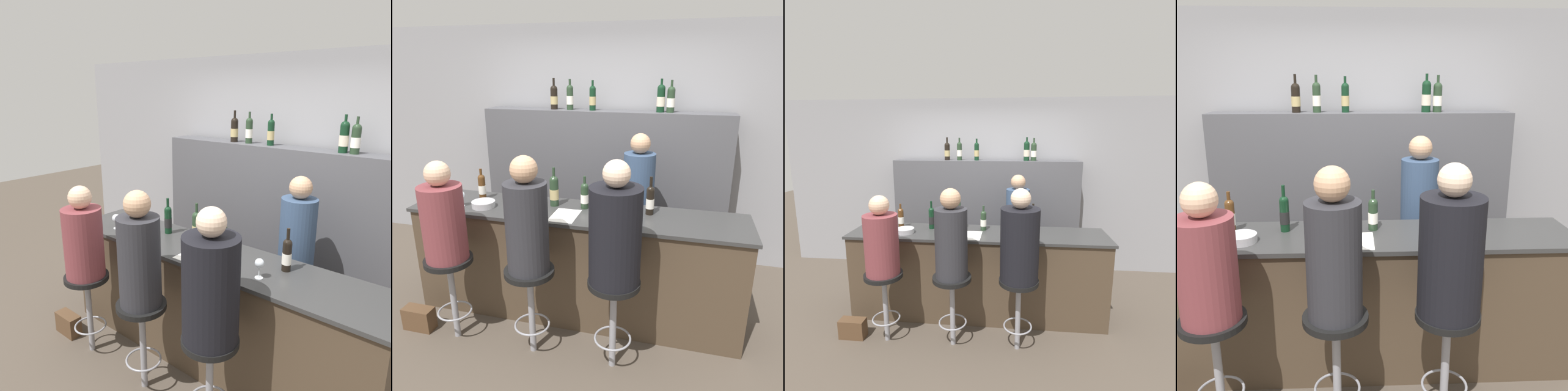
% 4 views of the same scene
% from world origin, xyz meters
% --- Properties ---
extents(ground_plane, '(16.00, 16.00, 0.00)m').
position_xyz_m(ground_plane, '(0.00, 0.00, 0.00)').
color(ground_plane, '#4C4238').
extents(wall_back, '(6.40, 0.05, 2.60)m').
position_xyz_m(wall_back, '(0.00, 1.66, 1.30)').
color(wall_back, gray).
rests_on(wall_back, ground_plane).
extents(bar_counter, '(2.87, 0.60, 0.99)m').
position_xyz_m(bar_counter, '(0.00, 0.28, 0.50)').
color(bar_counter, '#473828').
rests_on(bar_counter, ground_plane).
extents(back_bar_cabinet, '(2.68, 0.28, 1.71)m').
position_xyz_m(back_bar_cabinet, '(0.00, 1.43, 0.85)').
color(back_bar_cabinet, '#4C4C51').
rests_on(back_bar_cabinet, ground_plane).
extents(wine_bottle_counter_0, '(0.07, 0.07, 0.29)m').
position_xyz_m(wine_bottle_counter_0, '(-0.92, 0.38, 1.11)').
color(wine_bottle_counter_0, '#4C2D14').
rests_on(wine_bottle_counter_0, bar_counter).
extents(wine_bottle_counter_1, '(0.07, 0.07, 0.33)m').
position_xyz_m(wine_bottle_counter_1, '(-0.55, 0.38, 1.12)').
color(wine_bottle_counter_1, black).
rests_on(wine_bottle_counter_1, bar_counter).
extents(wine_bottle_counter_2, '(0.08, 0.08, 0.34)m').
position_xyz_m(wine_bottle_counter_2, '(-0.22, 0.38, 1.13)').
color(wine_bottle_counter_2, '#233823').
rests_on(wine_bottle_counter_2, bar_counter).
extents(wine_bottle_counter_3, '(0.07, 0.07, 0.29)m').
position_xyz_m(wine_bottle_counter_3, '(0.06, 0.38, 1.10)').
color(wine_bottle_counter_3, '#233823').
rests_on(wine_bottle_counter_3, bar_counter).
extents(wine_bottle_counter_4, '(0.07, 0.07, 0.32)m').
position_xyz_m(wine_bottle_counter_4, '(0.62, 0.38, 1.11)').
color(wine_bottle_counter_4, black).
rests_on(wine_bottle_counter_4, bar_counter).
extents(wine_bottle_backbar_0, '(0.08, 0.08, 0.33)m').
position_xyz_m(wine_bottle_backbar_0, '(-0.57, 1.43, 1.84)').
color(wine_bottle_backbar_0, black).
rests_on(wine_bottle_backbar_0, back_bar_cabinet).
extents(wine_bottle_backbar_1, '(0.07, 0.07, 0.32)m').
position_xyz_m(wine_bottle_backbar_1, '(-0.39, 1.43, 1.84)').
color(wine_bottle_backbar_1, '#233823').
rests_on(wine_bottle_backbar_1, back_bar_cabinet).
extents(wine_bottle_backbar_2, '(0.07, 0.07, 0.31)m').
position_xyz_m(wine_bottle_backbar_2, '(-0.13, 1.43, 1.84)').
color(wine_bottle_backbar_2, black).
rests_on(wine_bottle_backbar_2, back_bar_cabinet).
extents(wine_bottle_backbar_3, '(0.08, 0.08, 0.33)m').
position_xyz_m(wine_bottle_backbar_3, '(0.58, 1.43, 1.85)').
color(wine_bottle_backbar_3, black).
rests_on(wine_bottle_backbar_3, back_bar_cabinet).
extents(wine_bottle_backbar_4, '(0.08, 0.08, 0.32)m').
position_xyz_m(wine_bottle_backbar_4, '(0.68, 1.43, 1.84)').
color(wine_bottle_backbar_4, '#233823').
rests_on(wine_bottle_backbar_4, back_bar_cabinet).
extents(wine_glass_0, '(0.08, 0.08, 0.14)m').
position_xyz_m(wine_glass_0, '(-1.00, 0.15, 1.08)').
color(wine_glass_0, silver).
rests_on(wine_glass_0, bar_counter).
extents(wine_glass_1, '(0.07, 0.07, 0.14)m').
position_xyz_m(wine_glass_1, '(0.53, 0.15, 1.09)').
color(wine_glass_1, silver).
rests_on(wine_glass_1, bar_counter).
extents(metal_bowl, '(0.20, 0.20, 0.05)m').
position_xyz_m(metal_bowl, '(-0.80, 0.18, 1.01)').
color(metal_bowl, '#B7B7BC').
rests_on(metal_bowl, bar_counter).
extents(tasting_menu, '(0.21, 0.30, 0.00)m').
position_xyz_m(tasting_menu, '(-0.05, 0.16, 0.99)').
color(tasting_menu, white).
rests_on(tasting_menu, bar_counter).
extents(bar_stool_left, '(0.37, 0.37, 0.73)m').
position_xyz_m(bar_stool_left, '(-0.87, -0.30, 0.57)').
color(bar_stool_left, gray).
rests_on(bar_stool_left, ground_plane).
extents(guest_seated_left, '(0.32, 0.32, 0.78)m').
position_xyz_m(guest_seated_left, '(-0.87, -0.30, 1.06)').
color(guest_seated_left, brown).
rests_on(guest_seated_left, bar_stool_left).
extents(bar_stool_middle, '(0.37, 0.37, 0.73)m').
position_xyz_m(bar_stool_middle, '(-0.18, -0.30, 0.57)').
color(bar_stool_middle, gray).
rests_on(bar_stool_middle, ground_plane).
extents(guest_seated_middle, '(0.31, 0.31, 0.86)m').
position_xyz_m(guest_seated_middle, '(-0.18, -0.30, 1.10)').
color(guest_seated_middle, '#28282D').
rests_on(guest_seated_middle, bar_stool_middle).
extents(bar_stool_right, '(0.37, 0.37, 0.73)m').
position_xyz_m(bar_stool_right, '(0.45, -0.30, 0.57)').
color(bar_stool_right, gray).
rests_on(bar_stool_right, ground_plane).
extents(guest_seated_right, '(0.36, 0.36, 0.87)m').
position_xyz_m(guest_seated_right, '(0.45, -0.30, 1.10)').
color(guest_seated_right, black).
rests_on(guest_seated_right, bar_stool_right).
extents(bartender, '(0.30, 0.30, 1.57)m').
position_xyz_m(bartender, '(0.46, 0.89, 0.73)').
color(bartender, '#334766').
rests_on(bartender, ground_plane).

